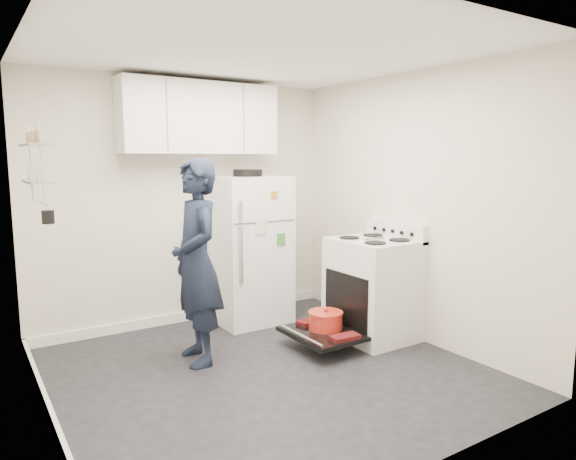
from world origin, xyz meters
TOP-DOWN VIEW (x-y plane):
  - room at (-0.03, 0.03)m, footprint 3.21×3.21m
  - electric_range at (1.26, 0.15)m, footprint 0.66×0.76m
  - open_oven_door at (0.71, 0.17)m, footprint 0.55×0.70m
  - refrigerator at (0.53, 1.25)m, footprint 0.72×0.74m
  - upper_cabinets at (0.10, 1.43)m, footprint 1.60×0.33m
  - wall_shelf_rack at (-1.52, 0.49)m, footprint 0.14×0.60m
  - person at (-0.36, 0.51)m, footprint 0.46×0.66m

SIDE VIEW (x-z plane):
  - open_oven_door at x=0.71m, z-range 0.08..0.32m
  - electric_range at x=1.26m, z-range -0.08..1.02m
  - refrigerator at x=0.53m, z-range -0.03..1.56m
  - person at x=-0.36m, z-range 0.00..1.71m
  - room at x=-0.03m, z-range -0.05..2.46m
  - wall_shelf_rack at x=-1.52m, z-range 1.37..1.98m
  - upper_cabinets at x=0.10m, z-range 1.75..2.45m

